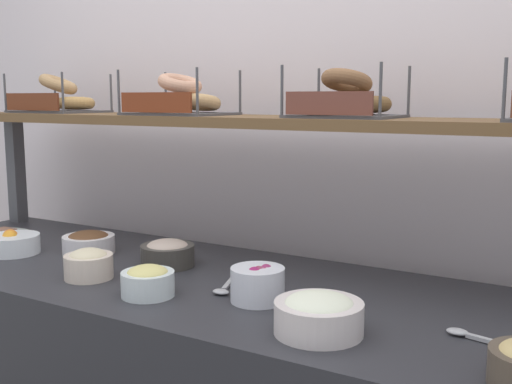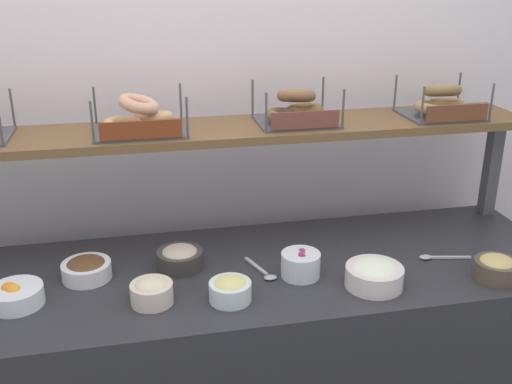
# 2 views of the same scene
# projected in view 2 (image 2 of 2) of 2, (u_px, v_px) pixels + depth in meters

# --- Properties ---
(back_wall) EXTENTS (3.52, 0.06, 2.40)m
(back_wall) POSITION_uv_depth(u_px,v_px,m) (210.00, 128.00, 2.41)
(back_wall) COLOR white
(back_wall) RESTS_ON ground_plane
(deli_counter) EXTENTS (2.32, 0.70, 0.85)m
(deli_counter) POSITION_uv_depth(u_px,v_px,m) (237.00, 373.00, 2.19)
(deli_counter) COLOR #2D2D33
(deli_counter) RESTS_ON ground_plane
(shelf_riser_right) EXTENTS (0.05, 0.05, 0.40)m
(shelf_riser_right) POSITION_uv_depth(u_px,v_px,m) (492.00, 167.00, 2.42)
(shelf_riser_right) COLOR #4C4C51
(shelf_riser_right) RESTS_ON deli_counter
(upper_shelf) EXTENTS (2.28, 0.32, 0.03)m
(upper_shelf) POSITION_uv_depth(u_px,v_px,m) (221.00, 131.00, 2.14)
(upper_shelf) COLOR brown
(upper_shelf) RESTS_ON shelf_riser_left
(bowl_egg_salad) EXTENTS (0.13, 0.13, 0.08)m
(bowl_egg_salad) POSITION_uv_depth(u_px,v_px,m) (230.00, 289.00, 1.85)
(bowl_egg_salad) COLOR white
(bowl_egg_salad) RESTS_ON deli_counter
(bowl_potato_salad) EXTENTS (0.13, 0.13, 0.08)m
(bowl_potato_salad) POSITION_uv_depth(u_px,v_px,m) (152.00, 291.00, 1.83)
(bowl_potato_salad) COLOR beige
(bowl_potato_salad) RESTS_ON deli_counter
(bowl_fruit_salad) EXTENTS (0.16, 0.16, 0.07)m
(bowl_fruit_salad) POSITION_uv_depth(u_px,v_px,m) (16.00, 295.00, 1.82)
(bowl_fruit_salad) COLOR white
(bowl_fruit_salad) RESTS_ON deli_counter
(bowl_tuna_salad) EXTENTS (0.16, 0.16, 0.08)m
(bowl_tuna_salad) POSITION_uv_depth(u_px,v_px,m) (180.00, 257.00, 2.04)
(bowl_tuna_salad) COLOR #3F3B35
(bowl_tuna_salad) RESTS_ON deli_counter
(bowl_cream_cheese) EXTENTS (0.19, 0.19, 0.09)m
(bowl_cream_cheese) POSITION_uv_depth(u_px,v_px,m) (374.00, 274.00, 1.93)
(bowl_cream_cheese) COLOR silver
(bowl_cream_cheese) RESTS_ON deli_counter
(bowl_chocolate_spread) EXTENTS (0.16, 0.16, 0.07)m
(bowl_chocolate_spread) POSITION_uv_depth(u_px,v_px,m) (86.00, 269.00, 1.98)
(bowl_chocolate_spread) COLOR white
(bowl_chocolate_spread) RESTS_ON deli_counter
(bowl_hummus) EXTENTS (0.14, 0.14, 0.08)m
(bowl_hummus) POSITION_uv_depth(u_px,v_px,m) (496.00, 268.00, 1.97)
(bowl_hummus) COLOR brown
(bowl_hummus) RESTS_ON deli_counter
(bowl_beet_salad) EXTENTS (0.13, 0.13, 0.09)m
(bowl_beet_salad) POSITION_uv_depth(u_px,v_px,m) (301.00, 264.00, 1.99)
(bowl_beet_salad) COLOR white
(bowl_beet_salad) RESTS_ON deli_counter
(serving_spoon_near_plate) EXTENTS (0.08, 0.17, 0.01)m
(serving_spoon_near_plate) POSITION_uv_depth(u_px,v_px,m) (264.00, 273.00, 2.01)
(serving_spoon_near_plate) COLOR #B7B7BC
(serving_spoon_near_plate) RESTS_ON deli_counter
(serving_spoon_by_edge) EXTENTS (0.18, 0.05, 0.01)m
(serving_spoon_by_edge) POSITION_uv_depth(u_px,v_px,m) (437.00, 257.00, 2.11)
(serving_spoon_by_edge) COLOR #B7B7BC
(serving_spoon_by_edge) RESTS_ON deli_counter
(bagel_basket_plain) EXTENTS (0.31, 0.25, 0.14)m
(bagel_basket_plain) POSITION_uv_depth(u_px,v_px,m) (139.00, 119.00, 2.04)
(bagel_basket_plain) COLOR #4C4C51
(bagel_basket_plain) RESTS_ON upper_shelf
(bagel_basket_cinnamon_raisin) EXTENTS (0.28, 0.26, 0.14)m
(bagel_basket_cinnamon_raisin) POSITION_uv_depth(u_px,v_px,m) (296.00, 110.00, 2.16)
(bagel_basket_cinnamon_raisin) COLOR #4C4C51
(bagel_basket_cinnamon_raisin) RESTS_ON upper_shelf
(bagel_basket_everything) EXTENTS (0.28, 0.24, 0.14)m
(bagel_basket_everything) POSITION_uv_depth(u_px,v_px,m) (441.00, 104.00, 2.25)
(bagel_basket_everything) COLOR #4C4C51
(bagel_basket_everything) RESTS_ON upper_shelf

